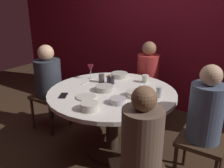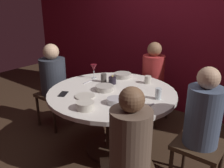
# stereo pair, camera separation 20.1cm
# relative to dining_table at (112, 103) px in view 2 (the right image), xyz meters

# --- Properties ---
(ground_plane) EXTENTS (8.00, 8.00, 0.00)m
(ground_plane) POSITION_rel_dining_table_xyz_m (0.00, 0.00, -0.58)
(ground_plane) COLOR #382619
(back_wall) EXTENTS (6.00, 0.10, 2.60)m
(back_wall) POSITION_rel_dining_table_xyz_m (0.00, 1.48, 0.72)
(back_wall) COLOR maroon
(back_wall) RESTS_ON ground
(dining_table) EXTENTS (1.37, 1.37, 0.73)m
(dining_table) POSITION_rel_dining_table_xyz_m (0.00, 0.00, 0.00)
(dining_table) COLOR silver
(dining_table) RESTS_ON ground
(seated_diner_left) EXTENTS (0.40, 0.40, 1.13)m
(seated_diner_left) POSITION_rel_dining_table_xyz_m (-0.97, 0.00, 0.12)
(seated_diner_left) COLOR #3F2D1E
(seated_diner_left) RESTS_ON ground
(seated_diner_back) EXTENTS (0.40, 0.40, 1.13)m
(seated_diner_back) POSITION_rel_dining_table_xyz_m (0.00, 0.92, 0.12)
(seated_diner_back) COLOR #3F2D1E
(seated_diner_back) RESTS_ON ground
(seated_diner_right) EXTENTS (0.40, 0.40, 1.16)m
(seated_diner_right) POSITION_rel_dining_table_xyz_m (0.96, 0.00, 0.13)
(seated_diner_right) COLOR #3F2D1E
(seated_diner_right) RESTS_ON ground
(seated_diner_front_right) EXTENTS (0.57, 0.57, 1.13)m
(seated_diner_front_right) POSITION_rel_dining_table_xyz_m (0.69, -0.69, 0.12)
(seated_diner_front_right) COLOR #3F2D1E
(seated_diner_front_right) RESTS_ON ground
(candle_holder) EXTENTS (0.09, 0.09, 0.10)m
(candle_holder) POSITION_rel_dining_table_xyz_m (-0.14, 0.19, 0.19)
(candle_holder) COLOR black
(candle_holder) RESTS_ON dining_table
(wine_glass) EXTENTS (0.08, 0.08, 0.18)m
(wine_glass) POSITION_rel_dining_table_xyz_m (-0.45, 0.22, 0.27)
(wine_glass) COLOR silver
(wine_glass) RESTS_ON dining_table
(dinner_plate) EXTENTS (0.20, 0.20, 0.01)m
(dinner_plate) POSITION_rel_dining_table_xyz_m (-0.12, -0.29, 0.15)
(dinner_plate) COLOR beige
(dinner_plate) RESTS_ON dining_table
(cell_phone) EXTENTS (0.13, 0.16, 0.01)m
(cell_phone) POSITION_rel_dining_table_xyz_m (-0.34, -0.38, 0.15)
(cell_phone) COLOR black
(cell_phone) RESTS_ON dining_table
(bowl_serving_large) EXTENTS (0.16, 0.16, 0.05)m
(bowl_serving_large) POSITION_rel_dining_table_xyz_m (0.22, -0.24, 0.17)
(bowl_serving_large) COLOR #B7B7BC
(bowl_serving_large) RESTS_ON dining_table
(bowl_salad_center) EXTENTS (0.20, 0.20, 0.05)m
(bowl_salad_center) POSITION_rel_dining_table_xyz_m (-0.08, -0.03, 0.17)
(bowl_salad_center) COLOR #B2ADA3
(bowl_salad_center) RESTS_ON dining_table
(bowl_small_white) EXTENTS (0.16, 0.16, 0.07)m
(bowl_small_white) POSITION_rel_dining_table_xyz_m (0.08, -0.49, 0.18)
(bowl_small_white) COLOR beige
(bowl_small_white) RESTS_ON dining_table
(bowl_sauce_side) EXTENTS (0.21, 0.21, 0.06)m
(bowl_sauce_side) POSITION_rel_dining_table_xyz_m (-0.18, 0.46, 0.17)
(bowl_sauce_side) COLOR #B2ADA3
(bowl_sauce_side) RESTS_ON dining_table
(bowl_rice_portion) EXTENTS (0.17, 0.17, 0.06)m
(bowl_rice_portion) POSITION_rel_dining_table_xyz_m (0.27, -0.00, 0.17)
(bowl_rice_portion) COLOR beige
(bowl_rice_portion) RESTS_ON dining_table
(cup_near_candle) EXTENTS (0.06, 0.06, 0.11)m
(cup_near_candle) POSITION_rel_dining_table_xyz_m (0.49, 0.11, 0.20)
(cup_near_candle) COLOR silver
(cup_near_candle) RESTS_ON dining_table
(cup_by_left_diner) EXTENTS (0.08, 0.08, 0.09)m
(cup_by_left_diner) POSITION_rel_dining_table_xyz_m (0.18, 0.45, 0.19)
(cup_by_left_diner) COLOR beige
(cup_by_left_diner) RESTS_ON dining_table
(cup_by_right_diner) EXTENTS (0.07, 0.07, 0.10)m
(cup_by_right_diner) POSITION_rel_dining_table_xyz_m (-0.26, 0.18, 0.19)
(cup_by_right_diner) COLOR #4C4742
(cup_by_right_diner) RESTS_ON dining_table
(fork_near_plate) EXTENTS (0.04, 0.18, 0.01)m
(fork_near_plate) POSITION_rel_dining_table_xyz_m (0.50, -0.11, 0.15)
(fork_near_plate) COLOR #B7B7BC
(fork_near_plate) RESTS_ON dining_table
(knife_near_plate) EXTENTS (0.02, 0.18, 0.01)m
(knife_near_plate) POSITION_rel_dining_table_xyz_m (-0.41, 0.07, 0.15)
(knife_near_plate) COLOR #B7B7BC
(knife_near_plate) RESTS_ON dining_table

